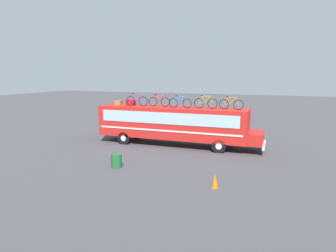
{
  "coord_description": "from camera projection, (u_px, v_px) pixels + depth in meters",
  "views": [
    {
      "loc": [
        7.23,
        -20.24,
        5.23
      ],
      "look_at": [
        -0.29,
        0.0,
        1.42
      ],
      "focal_mm": 31.09,
      "sensor_mm": 36.0,
      "label": 1
    }
  ],
  "objects": [
    {
      "name": "rooftop_bicycle_3",
      "position": [
        180.0,
        103.0,
        21.0
      ],
      "size": [
        1.7,
        0.44,
        0.89
      ],
      "color": "black",
      "rests_on": "bus"
    },
    {
      "name": "luggage_bag_2",
      "position": [
        131.0,
        102.0,
        22.98
      ],
      "size": [
        0.67,
        0.54,
        0.43
      ],
      "primitive_type": "cube",
      "color": "maroon",
      "rests_on": "bus"
    },
    {
      "name": "trash_bin",
      "position": [
        116.0,
        161.0,
        16.58
      ],
      "size": [
        0.61,
        0.61,
        0.79
      ],
      "primitive_type": "cylinder",
      "color": "#1E592D",
      "rests_on": "ground"
    },
    {
      "name": "luggage_bag_1",
      "position": [
        119.0,
        103.0,
        23.14
      ],
      "size": [
        0.49,
        0.46,
        0.34
      ],
      "primitive_type": "cube",
      "color": "olive",
      "rests_on": "bus"
    },
    {
      "name": "ground_plane",
      "position": [
        172.0,
        145.0,
        22.07
      ],
      "size": [
        120.0,
        120.0,
        0.0
      ],
      "primitive_type": "plane",
      "color": "#423F44"
    },
    {
      "name": "rooftop_bicycle_1",
      "position": [
        137.0,
        101.0,
        22.24
      ],
      "size": [
        1.8,
        0.44,
        0.97
      ],
      "color": "black",
      "rests_on": "bus"
    },
    {
      "name": "bus",
      "position": [
        174.0,
        123.0,
        21.71
      ],
      "size": [
        12.34,
        2.5,
        2.88
      ],
      "color": "red",
      "rests_on": "ground"
    },
    {
      "name": "rooftop_bicycle_4",
      "position": [
        206.0,
        103.0,
        20.52
      ],
      "size": [
        1.69,
        0.44,
        0.95
      ],
      "color": "black",
      "rests_on": "bus"
    },
    {
      "name": "rooftop_bicycle_2",
      "position": [
        159.0,
        101.0,
        21.85
      ],
      "size": [
        1.7,
        0.44,
        0.92
      ],
      "color": "black",
      "rests_on": "bus"
    },
    {
      "name": "rooftop_bicycle_5",
      "position": [
        231.0,
        104.0,
        19.92
      ],
      "size": [
        1.68,
        0.44,
        0.92
      ],
      "color": "black",
      "rests_on": "bus"
    },
    {
      "name": "traffic_cone",
      "position": [
        215.0,
        181.0,
        13.62
      ],
      "size": [
        0.32,
        0.32,
        0.67
      ],
      "primitive_type": "cone",
      "color": "orange",
      "rests_on": "ground"
    }
  ]
}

